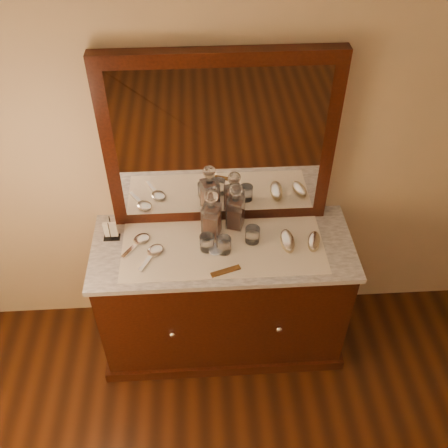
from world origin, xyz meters
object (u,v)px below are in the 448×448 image
at_px(dresser_cabinet, 223,297).
at_px(decanter_left, 211,217).
at_px(decanter_right, 235,210).
at_px(brush_far, 314,241).
at_px(pin_dish, 216,249).
at_px(hand_mirror_outer, 139,241).
at_px(brush_near, 287,241).
at_px(hand_mirror_inner, 153,253).
at_px(mirror_frame, 220,143).
at_px(napkin_rack, 111,231).
at_px(comb, 226,271).

xyz_separation_m(dresser_cabinet, decanter_left, (-0.06, 0.10, 0.56)).
xyz_separation_m(decanter_left, decanter_right, (0.14, 0.06, -0.00)).
bearing_deg(brush_far, dresser_cabinet, 177.15).
distance_m(pin_dish, decanter_left, 0.18).
xyz_separation_m(pin_dish, decanter_right, (0.12, 0.19, 0.11)).
bearing_deg(decanter_right, dresser_cabinet, -117.13).
bearing_deg(hand_mirror_outer, decanter_left, 7.33).
distance_m(brush_near, hand_mirror_outer, 0.81).
height_order(brush_far, hand_mirror_inner, brush_far).
xyz_separation_m(mirror_frame, hand_mirror_inner, (-0.38, -0.29, -0.49)).
xyz_separation_m(decanter_left, brush_far, (0.55, -0.12, -0.10)).
xyz_separation_m(mirror_frame, hand_mirror_outer, (-0.46, -0.20, -0.49)).
height_order(mirror_frame, hand_mirror_inner, mirror_frame).
height_order(mirror_frame, decanter_right, mirror_frame).
bearing_deg(decanter_left, decanter_right, 22.43).
bearing_deg(brush_near, napkin_rack, 173.33).
height_order(decanter_left, decanter_right, decanter_left).
xyz_separation_m(mirror_frame, comb, (0.00, -0.44, -0.49)).
relative_size(dresser_cabinet, brush_near, 8.33).
height_order(pin_dish, hand_mirror_outer, hand_mirror_outer).
xyz_separation_m(pin_dish, decanter_left, (-0.02, 0.14, 0.11)).
distance_m(napkin_rack, decanter_left, 0.56).
bearing_deg(decanter_right, brush_near, -31.82).
distance_m(decanter_right, brush_near, 0.33).
distance_m(pin_dish, hand_mirror_outer, 0.42).
height_order(comb, decanter_left, decanter_left).
xyz_separation_m(dresser_cabinet, hand_mirror_outer, (-0.46, 0.05, 0.45)).
height_order(dresser_cabinet, brush_near, brush_near).
distance_m(dresser_cabinet, decanter_right, 0.58).
height_order(dresser_cabinet, decanter_right, decanter_right).
xyz_separation_m(pin_dish, hand_mirror_inner, (-0.33, -0.01, 0.00)).
bearing_deg(comb, decanter_right, 59.21).
bearing_deg(hand_mirror_outer, decanter_right, 11.33).
bearing_deg(hand_mirror_inner, pin_dish, 1.22).
distance_m(dresser_cabinet, mirror_frame, 0.97).
bearing_deg(decanter_right, decanter_left, -157.57).
distance_m(mirror_frame, decanter_left, 0.41).
xyz_separation_m(pin_dish, hand_mirror_outer, (-0.42, 0.08, 0.00)).
relative_size(mirror_frame, decanter_right, 4.06).
relative_size(napkin_rack, hand_mirror_outer, 0.64).
distance_m(dresser_cabinet, brush_far, 0.68).
height_order(brush_near, hand_mirror_outer, brush_near).
relative_size(dresser_cabinet, hand_mirror_inner, 6.56).
xyz_separation_m(comb, hand_mirror_inner, (-0.38, 0.15, 0.00)).
bearing_deg(decanter_left, comb, -78.58).
xyz_separation_m(decanter_right, hand_mirror_outer, (-0.54, -0.11, -0.10)).
relative_size(comb, hand_mirror_outer, 0.77).
height_order(comb, brush_near, brush_near).
relative_size(brush_far, hand_mirror_outer, 0.76).
bearing_deg(brush_far, comb, -160.79).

